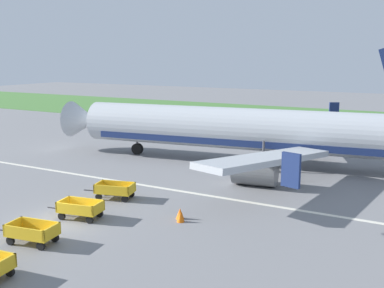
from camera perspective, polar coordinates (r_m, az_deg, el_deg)
ground_plane at (r=28.13m, az=-16.48°, el=-9.28°), size 220.00×220.00×0.00m
grass_strip at (r=74.28m, az=13.78°, el=3.21°), size 220.00×28.00×0.06m
apron_stripe at (r=34.55m, az=-6.00°, el=-5.11°), size 120.00×0.36×0.01m
airplane at (r=40.77m, az=7.59°, el=1.69°), size 37.64×30.32×11.34m
baggage_cart_second_in_row at (r=25.28m, az=-19.25°, el=-10.30°), size 3.62×1.77×1.07m
baggage_cart_third_in_row at (r=28.17m, az=-13.72°, el=-7.81°), size 3.62×1.82×1.07m
baggage_cart_fourth_in_row at (r=31.49m, az=-9.58°, el=-5.66°), size 3.62×1.99×1.07m
traffic_cone_near_plane at (r=27.42m, az=-1.50°, el=-8.62°), size 0.50×0.50×0.65m
traffic_cone_mid_apron at (r=26.94m, az=-1.43°, el=-9.03°), size 0.46×0.46×0.61m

